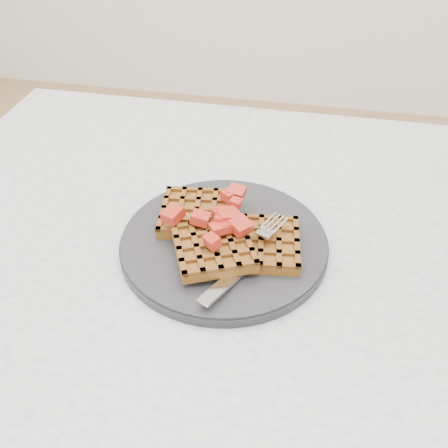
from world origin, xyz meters
TOP-DOWN VIEW (x-y plane):
  - table at (0.00, 0.00)m, footprint 1.20×0.80m
  - plate at (-0.11, -0.01)m, footprint 0.28×0.28m
  - waffles at (-0.11, -0.02)m, footprint 0.20×0.19m
  - strawberry_pile at (-0.11, -0.01)m, footprint 0.15×0.15m
  - fork at (-0.07, -0.05)m, footprint 0.10×0.17m

SIDE VIEW (x-z plane):
  - table at x=0.00m, z-range 0.26..1.01m
  - plate at x=-0.11m, z-range 0.75..0.77m
  - fork at x=-0.07m, z-range 0.77..0.78m
  - waffles at x=-0.11m, z-range 0.76..0.79m
  - strawberry_pile at x=-0.11m, z-range 0.79..0.82m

